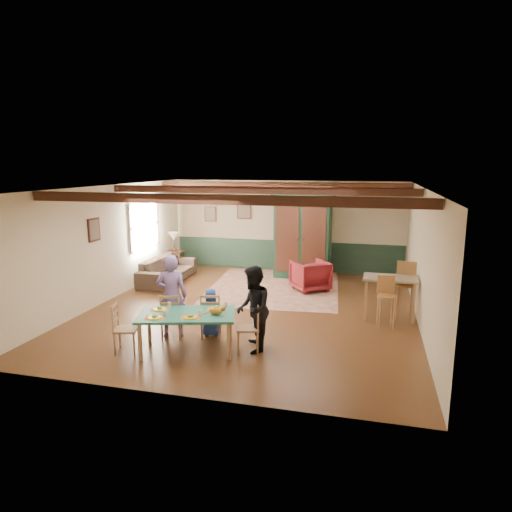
% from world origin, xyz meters
% --- Properties ---
extents(floor, '(8.00, 8.00, 0.00)m').
position_xyz_m(floor, '(0.00, 0.00, 0.00)').
color(floor, '#482714').
rests_on(floor, ground).
extents(wall_back, '(7.00, 0.02, 2.70)m').
position_xyz_m(wall_back, '(0.00, 4.00, 1.35)').
color(wall_back, beige).
rests_on(wall_back, floor).
extents(wall_left, '(0.02, 8.00, 2.70)m').
position_xyz_m(wall_left, '(-3.50, 0.00, 1.35)').
color(wall_left, beige).
rests_on(wall_left, floor).
extents(wall_right, '(0.02, 8.00, 2.70)m').
position_xyz_m(wall_right, '(3.50, 0.00, 1.35)').
color(wall_right, beige).
rests_on(wall_right, floor).
extents(ceiling, '(7.00, 8.00, 0.02)m').
position_xyz_m(ceiling, '(0.00, 0.00, 2.70)').
color(ceiling, silver).
rests_on(ceiling, wall_back).
extents(wainscot_back, '(6.95, 0.03, 0.90)m').
position_xyz_m(wainscot_back, '(0.00, 3.98, 0.45)').
color(wainscot_back, '#1D3628').
rests_on(wainscot_back, floor).
extents(ceiling_beam_front, '(6.95, 0.16, 0.16)m').
position_xyz_m(ceiling_beam_front, '(0.00, -2.30, 2.61)').
color(ceiling_beam_front, black).
rests_on(ceiling_beam_front, ceiling).
extents(ceiling_beam_mid, '(6.95, 0.16, 0.16)m').
position_xyz_m(ceiling_beam_mid, '(0.00, 0.40, 2.61)').
color(ceiling_beam_mid, black).
rests_on(ceiling_beam_mid, ceiling).
extents(ceiling_beam_back, '(6.95, 0.16, 0.16)m').
position_xyz_m(ceiling_beam_back, '(0.00, 3.00, 2.61)').
color(ceiling_beam_back, black).
rests_on(ceiling_beam_back, ceiling).
extents(window_left, '(0.06, 1.60, 1.30)m').
position_xyz_m(window_left, '(-3.47, 1.70, 1.55)').
color(window_left, white).
rests_on(window_left, wall_left).
extents(picture_left_wall, '(0.04, 0.42, 0.52)m').
position_xyz_m(picture_left_wall, '(-3.47, -0.60, 1.75)').
color(picture_left_wall, gray).
rests_on(picture_left_wall, wall_left).
extents(picture_back_a, '(0.45, 0.04, 0.55)m').
position_xyz_m(picture_back_a, '(-1.30, 3.97, 1.80)').
color(picture_back_a, gray).
rests_on(picture_back_a, wall_back).
extents(picture_back_b, '(0.38, 0.04, 0.48)m').
position_xyz_m(picture_back_b, '(-2.40, 3.97, 1.65)').
color(picture_back_b, gray).
rests_on(picture_back_b, wall_back).
extents(dining_table, '(1.82, 1.32, 0.68)m').
position_xyz_m(dining_table, '(-0.50, -2.52, 0.34)').
color(dining_table, '#216A54').
rests_on(dining_table, floor).
extents(dining_chair_far_left, '(0.47, 0.49, 0.86)m').
position_xyz_m(dining_chair_far_left, '(-1.02, -1.99, 0.43)').
color(dining_chair_far_left, '#9E714F').
rests_on(dining_chair_far_left, floor).
extents(dining_chair_far_right, '(0.47, 0.49, 0.86)m').
position_xyz_m(dining_chair_far_right, '(-0.32, -1.80, 0.43)').
color(dining_chair_far_right, '#9E714F').
rests_on(dining_chair_far_right, floor).
extents(dining_chair_end_left, '(0.49, 0.47, 0.86)m').
position_xyz_m(dining_chair_end_left, '(-1.50, -2.80, 0.43)').
color(dining_chair_end_left, '#9E714F').
rests_on(dining_chair_end_left, floor).
extents(dining_chair_end_right, '(0.49, 0.47, 0.86)m').
position_xyz_m(dining_chair_end_right, '(0.51, -2.24, 0.43)').
color(dining_chair_end_right, '#9E714F').
rests_on(dining_chair_end_right, floor).
extents(person_man, '(0.65, 0.52, 1.56)m').
position_xyz_m(person_man, '(-1.04, -1.92, 0.78)').
color(person_man, '#8362A8').
rests_on(person_man, floor).
extents(person_woman, '(0.74, 0.85, 1.50)m').
position_xyz_m(person_woman, '(0.59, -2.21, 0.75)').
color(person_woman, black).
rests_on(person_woman, floor).
extents(person_child, '(0.51, 0.40, 0.91)m').
position_xyz_m(person_child, '(-0.34, -1.73, 0.46)').
color(person_child, navy).
rests_on(person_child, floor).
extents(cat, '(0.35, 0.21, 0.16)m').
position_xyz_m(cat, '(0.01, -2.47, 0.76)').
color(cat, orange).
rests_on(cat, dining_table).
extents(place_setting_near_left, '(0.42, 0.36, 0.11)m').
position_xyz_m(place_setting_near_left, '(-0.91, -2.88, 0.73)').
color(place_setting_near_left, yellow).
rests_on(place_setting_near_left, dining_table).
extents(place_setting_near_center, '(0.42, 0.36, 0.11)m').
position_xyz_m(place_setting_near_center, '(-0.35, -2.72, 0.73)').
color(place_setting_near_center, yellow).
rests_on(place_setting_near_center, dining_table).
extents(place_setting_far_left, '(0.42, 0.36, 0.11)m').
position_xyz_m(place_setting_far_left, '(-1.04, -2.44, 0.73)').
color(place_setting_far_left, yellow).
rests_on(place_setting_far_left, dining_table).
extents(place_setting_far_right, '(0.42, 0.36, 0.11)m').
position_xyz_m(place_setting_far_right, '(-0.08, -2.17, 0.73)').
color(place_setting_far_right, yellow).
rests_on(place_setting_far_right, dining_table).
extents(area_rug, '(3.58, 4.15, 0.01)m').
position_xyz_m(area_rug, '(0.09, 1.92, 0.01)').
color(area_rug, '#C7B390').
rests_on(area_rug, floor).
extents(armoire, '(1.74, 0.78, 2.40)m').
position_xyz_m(armoire, '(0.64, 3.12, 1.20)').
color(armoire, '#163726').
rests_on(armoire, floor).
extents(armchair, '(1.16, 1.17, 0.77)m').
position_xyz_m(armchair, '(1.04, 1.87, 0.39)').
color(armchair, '#541019').
rests_on(armchair, floor).
extents(sofa, '(0.94, 2.29, 0.66)m').
position_xyz_m(sofa, '(-2.90, 1.85, 0.33)').
color(sofa, '#3B2E25').
rests_on(sofa, floor).
extents(end_table, '(0.54, 0.54, 0.62)m').
position_xyz_m(end_table, '(-3.18, 2.92, 0.31)').
color(end_table, black).
rests_on(end_table, floor).
extents(table_lamp, '(0.33, 0.33, 0.57)m').
position_xyz_m(table_lamp, '(-3.18, 2.92, 0.91)').
color(table_lamp, tan).
rests_on(table_lamp, end_table).
extents(counter_table, '(1.08, 0.64, 0.90)m').
position_xyz_m(counter_table, '(2.92, 0.08, 0.45)').
color(counter_table, tan).
rests_on(counter_table, floor).
extents(bar_stool_left, '(0.41, 0.44, 1.02)m').
position_xyz_m(bar_stool_left, '(2.84, -0.44, 0.51)').
color(bar_stool_left, '#AE7843').
rests_on(bar_stool_left, floor).
extents(bar_stool_right, '(0.44, 0.48, 1.18)m').
position_xyz_m(bar_stool_right, '(3.24, 0.23, 0.59)').
color(bar_stool_right, '#AE7843').
rests_on(bar_stool_right, floor).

